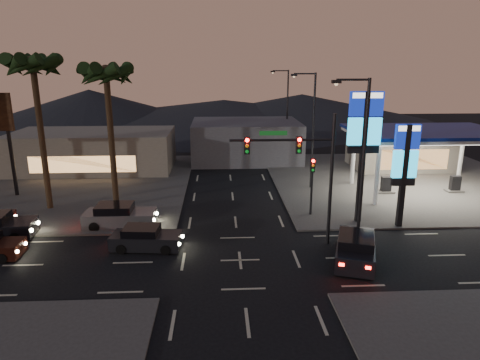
{
  "coord_description": "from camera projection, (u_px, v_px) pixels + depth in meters",
  "views": [
    {
      "loc": [
        -1.15,
        -22.05,
        10.77
      ],
      "look_at": [
        0.32,
        6.2,
        3.0
      ],
      "focal_mm": 32.0,
      "sensor_mm": 36.0,
      "label": 1
    }
  ],
  "objects": [
    {
      "name": "palm_a",
      "position": [
        107.0,
        82.0,
        30.34
      ],
      "size": [
        4.41,
        4.41,
        10.86
      ],
      "color": "black",
      "rests_on": "ground"
    },
    {
      "name": "traffic_signal_mast",
      "position": [
        303.0,
        161.0,
        24.86
      ],
      "size": [
        6.1,
        0.39,
        8.0
      ],
      "color": "black",
      "rests_on": "ground"
    },
    {
      "name": "suv_station",
      "position": [
        356.0,
        248.0,
        23.94
      ],
      "size": [
        3.46,
        5.21,
        1.61
      ],
      "color": "black",
      "rests_on": "ground"
    },
    {
      "name": "streetlight_near",
      "position": [
        360.0,
        156.0,
        23.93
      ],
      "size": [
        2.14,
        0.25,
        10.0
      ],
      "color": "black",
      "rests_on": "ground"
    },
    {
      "name": "convenience_store",
      "position": [
        401.0,
        150.0,
        44.73
      ],
      "size": [
        10.0,
        6.0,
        4.0
      ],
      "primitive_type": "cube",
      "color": "#726B5B",
      "rests_on": "ground"
    },
    {
      "name": "corner_lot_nw",
      "position": [
        55.0,
        185.0,
        38.73
      ],
      "size": [
        24.0,
        24.0,
        0.12
      ],
      "primitive_type": "cube",
      "color": "#47443F",
      "rests_on": "ground"
    },
    {
      "name": "corner_lot_ne",
      "position": [
        400.0,
        180.0,
        40.33
      ],
      "size": [
        24.0,
        24.0,
        0.12
      ],
      "primitive_type": "cube",
      "color": "#47443F",
      "rests_on": "ground"
    },
    {
      "name": "building_far_west",
      "position": [
        94.0,
        151.0,
        44.09
      ],
      "size": [
        16.0,
        8.0,
        4.0
      ],
      "primitive_type": "cube",
      "color": "#726B5B",
      "rests_on": "ground"
    },
    {
      "name": "pylon_sign_tall",
      "position": [
        364.0,
        132.0,
        28.17
      ],
      "size": [
        2.2,
        0.35,
        9.0
      ],
      "color": "black",
      "rests_on": "ground"
    },
    {
      "name": "hill_center",
      "position": [
        224.0,
        111.0,
        81.39
      ],
      "size": [
        60.0,
        60.0,
        4.0
      ],
      "primitive_type": "cone",
      "color": "black",
      "rests_on": "ground"
    },
    {
      "name": "streetlight_far",
      "position": [
        286.0,
        108.0,
        49.93
      ],
      "size": [
        2.14,
        0.25,
        10.0
      ],
      "color": "black",
      "rests_on": "ground"
    },
    {
      "name": "hill_right",
      "position": [
        302.0,
        107.0,
        82.01
      ],
      "size": [
        50.0,
        50.0,
        5.0
      ],
      "primitive_type": "cone",
      "color": "black",
      "rests_on": "ground"
    },
    {
      "name": "ground",
      "position": [
        240.0,
        260.0,
        24.14
      ],
      "size": [
        140.0,
        140.0,
        0.0
      ],
      "primitive_type": "plane",
      "color": "black",
      "rests_on": "ground"
    },
    {
      "name": "car_lane_b_front",
      "position": [
        119.0,
        216.0,
        28.94
      ],
      "size": [
        4.89,
        2.11,
        1.58
      ],
      "color": "slate",
      "rests_on": "ground"
    },
    {
      "name": "gas_station",
      "position": [
        426.0,
        134.0,
        35.15
      ],
      "size": [
        12.2,
        8.2,
        5.47
      ],
      "color": "silver",
      "rests_on": "ground"
    },
    {
      "name": "hill_left",
      "position": [
        90.0,
        106.0,
        79.87
      ],
      "size": [
        40.0,
        40.0,
        6.0
      ],
      "primitive_type": "cone",
      "color": "black",
      "rests_on": "ground"
    },
    {
      "name": "car_lane_a_front",
      "position": [
        145.0,
        239.0,
        25.51
      ],
      "size": [
        4.35,
        2.11,
        1.38
      ],
      "color": "black",
      "rests_on": "ground"
    },
    {
      "name": "palm_b",
      "position": [
        34.0,
        75.0,
        29.95
      ],
      "size": [
        4.41,
        4.41,
        11.46
      ],
      "color": "black",
      "rests_on": "ground"
    },
    {
      "name": "pylon_sign_short",
      "position": [
        405.0,
        160.0,
        27.79
      ],
      "size": [
        1.6,
        0.35,
        7.0
      ],
      "color": "black",
      "rests_on": "ground"
    },
    {
      "name": "building_far_mid",
      "position": [
        246.0,
        141.0,
        48.69
      ],
      "size": [
        12.0,
        9.0,
        4.4
      ],
      "primitive_type": "cube",
      "color": "#4C4C51",
      "rests_on": "ground"
    },
    {
      "name": "streetlight_mid",
      "position": [
        311.0,
        124.0,
        36.45
      ],
      "size": [
        2.14,
        0.25,
        10.0
      ],
      "color": "black",
      "rests_on": "ground"
    },
    {
      "name": "pedestal_signal",
      "position": [
        312.0,
        177.0,
        30.36
      ],
      "size": [
        0.32,
        0.39,
        4.3
      ],
      "color": "black",
      "rests_on": "ground"
    }
  ]
}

